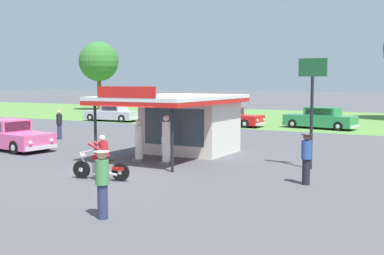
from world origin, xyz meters
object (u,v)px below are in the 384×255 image
object	(u,v)px
gas_pump_offside	(166,142)
parked_car_back_row_centre_right	(112,114)
gas_pump_nearside	(139,142)
bystander_chatting_near_pumps	(306,157)
parked_car_back_row_centre	(228,118)
parked_car_back_row_left	(320,119)
motorcycle_with_rider	(102,161)
bystander_strolling_foreground	(171,120)
featured_classic_sedan	(9,136)
roadside_pole_sign	(312,93)
bystander_leaning_by_kiosk	(102,182)
bystander_admiring_sedan	(59,124)

from	to	relation	value
gas_pump_offside	parked_car_back_row_centre_right	distance (m)	22.70
gas_pump_nearside	bystander_chatting_near_pumps	size ratio (longest dim) A/B	1.06
parked_car_back_row_centre	parked_car_back_row_left	distance (m)	6.90
bystander_chatting_near_pumps	motorcycle_with_rider	bearing A→B (deg)	-158.20
parked_car_back_row_left	bystander_strolling_foreground	size ratio (longest dim) A/B	3.39
parked_car_back_row_centre_right	motorcycle_with_rider	bearing A→B (deg)	-53.07
gas_pump_offside	featured_classic_sedan	world-z (taller)	gas_pump_offside
roadside_pole_sign	parked_car_back_row_centre_right	bearing A→B (deg)	145.12
bystander_leaning_by_kiosk	bystander_strolling_foreground	size ratio (longest dim) A/B	1.07
bystander_leaning_by_kiosk	bystander_admiring_sedan	bearing A→B (deg)	137.16
parked_car_back_row_centre	bystander_chatting_near_pumps	size ratio (longest dim) A/B	3.25
parked_car_back_row_centre_right	bystander_chatting_near_pumps	xyz separation A→B (m)	(21.84, -17.78, 0.27)
gas_pump_offside	parked_car_back_row_centre	distance (m)	17.64
gas_pump_offside	bystander_strolling_foreground	world-z (taller)	gas_pump_offside
gas_pump_nearside	parked_car_back_row_left	bearing A→B (deg)	79.45
motorcycle_with_rider	roadside_pole_sign	xyz separation A→B (m)	(5.90, 5.59, 2.33)
motorcycle_with_rider	bystander_strolling_foreground	bearing A→B (deg)	112.07
gas_pump_nearside	motorcycle_with_rider	world-z (taller)	gas_pump_nearside
gas_pump_nearside	gas_pump_offside	bearing A→B (deg)	0.01
parked_car_back_row_left	parked_car_back_row_centre_right	bearing A→B (deg)	-174.18
gas_pump_nearside	bystander_admiring_sedan	xyz separation A→B (m)	(-8.75, 4.33, 0.10)
bystander_strolling_foreground	gas_pump_nearside	bearing A→B (deg)	-65.78
featured_classic_sedan	bystander_leaning_by_kiosk	size ratio (longest dim) A/B	3.13
featured_classic_sedan	parked_car_back_row_left	xyz separation A→B (m)	(11.37, 18.36, 0.03)
bystander_strolling_foreground	bystander_admiring_sedan	bearing A→B (deg)	-122.13
parked_car_back_row_centre_right	bystander_strolling_foreground	xyz separation A→B (m)	(9.43, -5.86, 0.20)
gas_pump_nearside	bystander_chatting_near_pumps	world-z (taller)	gas_pump_nearside
featured_classic_sedan	bystander_leaning_by_kiosk	bearing A→B (deg)	-32.01
roadside_pole_sign	parked_car_back_row_centre	bearing A→B (deg)	124.16
featured_classic_sedan	roadside_pole_sign	size ratio (longest dim) A/B	1.26
parked_car_back_row_centre_right	parked_car_back_row_left	xyz separation A→B (m)	(17.62, 1.80, 0.07)
parked_car_back_row_centre_right	parked_car_back_row_left	size ratio (longest dim) A/B	0.92
featured_classic_sedan	parked_car_back_row_centre	bearing A→B (deg)	74.94
parked_car_back_row_centre_right	parked_car_back_row_centre	distance (m)	10.85
gas_pump_nearside	parked_car_back_row_centre_right	size ratio (longest dim) A/B	0.36
featured_classic_sedan	parked_car_back_row_centre_right	xyz separation A→B (m)	(-6.25, 16.56, -0.04)
gas_pump_offside	parked_car_back_row_centre	size ratio (longest dim) A/B	0.37
parked_car_back_row_centre_right	bystander_admiring_sedan	world-z (taller)	bystander_admiring_sedan
parked_car_back_row_centre	parked_car_back_row_left	size ratio (longest dim) A/B	1.01
parked_car_back_row_left	parked_car_back_row_centre	bearing A→B (deg)	-169.18
bystander_leaning_by_kiosk	motorcycle_with_rider	bearing A→B (deg)	129.30
gas_pump_offside	bystander_strolling_foreground	xyz separation A→B (m)	(-6.16, 10.64, -0.09)
parked_car_back_row_centre_right	bystander_chatting_near_pumps	size ratio (longest dim) A/B	2.97
bystander_chatting_near_pumps	featured_classic_sedan	bearing A→B (deg)	175.55
gas_pump_offside	parked_car_back_row_centre	bearing A→B (deg)	105.61
bystander_chatting_near_pumps	roadside_pole_sign	distance (m)	3.68
parked_car_back_row_centre_right	bystander_leaning_by_kiosk	xyz separation A→B (m)	(18.42, -24.17, 0.28)
motorcycle_with_rider	parked_car_back_row_left	distance (m)	22.30
parked_car_back_row_left	bystander_admiring_sedan	distance (m)	18.51
featured_classic_sedan	bystander_chatting_near_pumps	world-z (taller)	bystander_chatting_near_pumps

